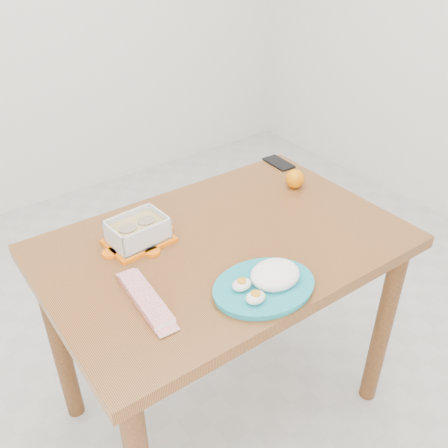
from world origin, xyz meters
TOP-DOWN VIEW (x-y plane):
  - ground at (0.00, 0.00)m, footprint 3.50×3.50m
  - dining_table at (-0.10, -0.14)m, footprint 1.07×0.72m
  - food_container at (-0.31, 0.01)m, footprint 0.19×0.15m
  - orange_fruit at (0.29, -0.02)m, footprint 0.07×0.07m
  - rice_plate at (-0.14, -0.38)m, footprint 0.31×0.31m
  - candy_bar at (-0.42, -0.23)m, footprint 0.07×0.23m
  - smartphone at (0.37, 0.15)m, footprint 0.07×0.13m

SIDE VIEW (x-z plane):
  - ground at x=0.00m, z-range 0.00..0.00m
  - dining_table at x=-0.10m, z-range 0.26..1.01m
  - smartphone at x=0.37m, z-range 0.75..0.76m
  - candy_bar at x=-0.42m, z-range 0.75..0.77m
  - rice_plate at x=-0.14m, z-range 0.74..0.81m
  - orange_fruit at x=0.29m, z-range 0.75..0.82m
  - food_container at x=-0.31m, z-range 0.75..0.83m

